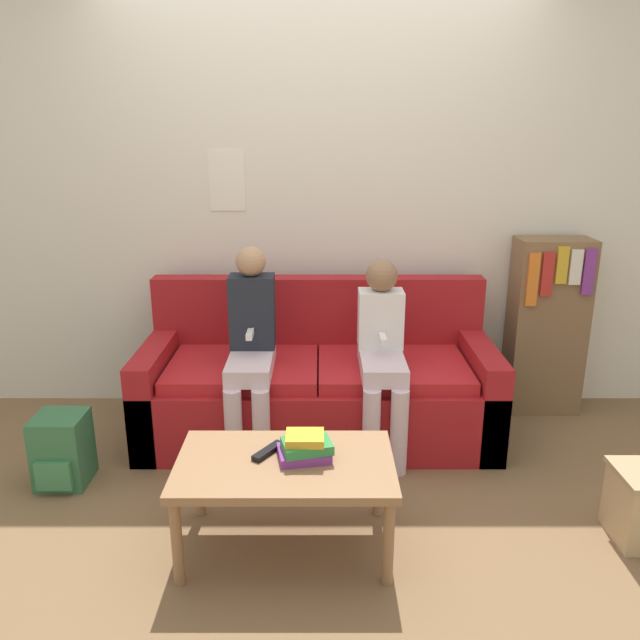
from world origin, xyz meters
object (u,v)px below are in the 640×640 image
backpack (65,450)px  tv_remote (270,451)px  couch (320,386)px  person_right (384,349)px  person_left (253,343)px  coffee_table (287,471)px  bookshelf (549,326)px

backpack → tv_remote: bearing=-22.5°
couch → tv_remote: bearing=-101.6°
person_right → backpack: 1.69m
person_left → coffee_table: bearing=-75.6°
couch → bookshelf: bearing=12.6°
bookshelf → couch: bearing=-167.4°
person_left → tv_remote: 0.84m
bookshelf → coffee_table: bearing=-138.1°
person_left → bookshelf: (1.74, 0.50, -0.06)m
tv_remote → person_left: bearing=134.1°
person_right → tv_remote: size_ratio=6.30×
couch → person_right: bearing=-30.2°
couch → backpack: couch is taller
coffee_table → bookshelf: bookshelf is taller
person_left → backpack: size_ratio=3.07×
couch → bookshelf: bookshelf is taller
person_right → tv_remote: bearing=-124.3°
person_left → backpack: person_left is taller
person_left → bookshelf: person_left is taller
tv_remote → bookshelf: (1.59, 1.30, 0.13)m
tv_remote → person_right: bearing=89.3°
bookshelf → person_left: bearing=-164.0°
person_left → person_right: size_ratio=1.07×
tv_remote → backpack: size_ratio=0.46×
backpack → bookshelf: bearing=18.1°
person_left → tv_remote: size_ratio=6.74×
person_left → bookshelf: 1.82m
couch → bookshelf: (1.39, 0.31, 0.26)m
backpack → person_right: bearing=12.7°
person_left → couch: bearing=28.2°
bookshelf → backpack: bookshelf is taller
backpack → couch: bearing=23.8°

